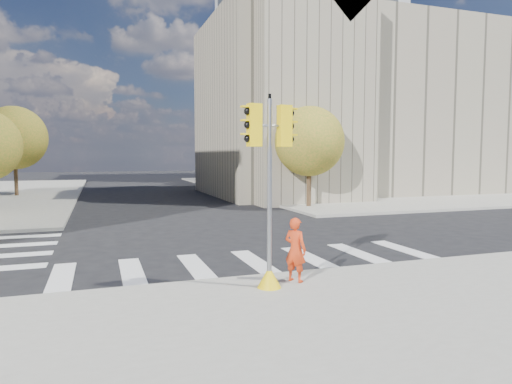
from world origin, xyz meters
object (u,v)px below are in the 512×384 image
lamp_near (290,135)px  lamp_far (233,141)px  traffic_signal (269,207)px  photographer (295,250)px

lamp_near → lamp_far: same height
lamp_far → traffic_signal: bearing=-104.9°
lamp_near → traffic_signal: lamp_near is taller
photographer → lamp_near: bearing=-57.9°
photographer → lamp_far: bearing=-48.6°
lamp_near → lamp_far: 14.00m
lamp_far → photographer: (-8.03, -32.93, -3.64)m
photographer → traffic_signal: bearing=74.7°
lamp_far → traffic_signal: 34.45m
traffic_signal → lamp_near: bearing=60.1°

